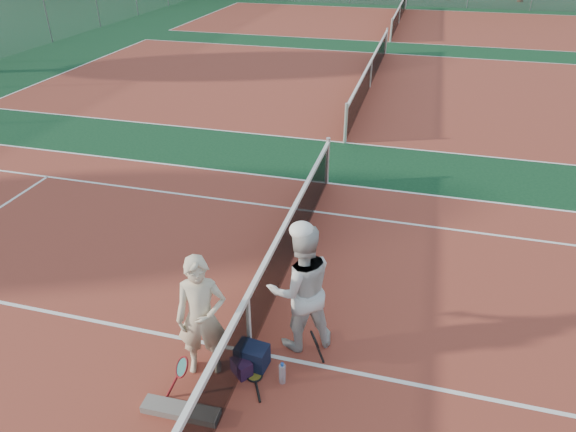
{
  "coord_description": "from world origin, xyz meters",
  "views": [
    {
      "loc": [
        1.86,
        -4.93,
        5.25
      ],
      "look_at": [
        0.0,
        2.06,
        1.05
      ],
      "focal_mm": 32.0,
      "sensor_mm": 36.0,
      "label": 1
    }
  ],
  "objects_px": {
    "sports_bag_navy": "(252,356)",
    "water_bottle": "(282,374)",
    "racket_black_held": "(315,349)",
    "racket_spare": "(254,374)",
    "sports_bag_purple": "(242,367)",
    "net_main": "(249,324)",
    "player_b": "(301,288)",
    "player_a": "(202,317)",
    "racket_red": "(183,375)"
  },
  "relations": [
    {
      "from": "sports_bag_purple",
      "to": "net_main",
      "type": "bearing_deg",
      "value": 92.35
    },
    {
      "from": "racket_red",
      "to": "player_b",
      "type": "bearing_deg",
      "value": -0.71
    },
    {
      "from": "water_bottle",
      "to": "player_a",
      "type": "bearing_deg",
      "value": -179.13
    },
    {
      "from": "net_main",
      "to": "sports_bag_purple",
      "type": "xyz_separation_m",
      "value": [
        0.02,
        -0.39,
        -0.4
      ]
    },
    {
      "from": "net_main",
      "to": "racket_black_held",
      "type": "distance_m",
      "value": 0.94
    },
    {
      "from": "player_b",
      "to": "sports_bag_purple",
      "type": "height_order",
      "value": "player_b"
    },
    {
      "from": "sports_bag_purple",
      "to": "water_bottle",
      "type": "xyz_separation_m",
      "value": [
        0.56,
        -0.01,
        0.04
      ]
    },
    {
      "from": "racket_black_held",
      "to": "sports_bag_purple",
      "type": "relative_size",
      "value": 2.08
    },
    {
      "from": "player_b",
      "to": "sports_bag_purple",
      "type": "bearing_deg",
      "value": 22.84
    },
    {
      "from": "player_b",
      "to": "sports_bag_navy",
      "type": "xyz_separation_m",
      "value": [
        -0.52,
        -0.6,
        -0.79
      ]
    },
    {
      "from": "net_main",
      "to": "racket_spare",
      "type": "xyz_separation_m",
      "value": [
        0.18,
        -0.38,
        -0.49
      ]
    },
    {
      "from": "player_b",
      "to": "sports_bag_purple",
      "type": "relative_size",
      "value": 6.84
    },
    {
      "from": "water_bottle",
      "to": "racket_black_held",
      "type": "bearing_deg",
      "value": 50.12
    },
    {
      "from": "sports_bag_navy",
      "to": "water_bottle",
      "type": "bearing_deg",
      "value": -21.58
    },
    {
      "from": "player_b",
      "to": "water_bottle",
      "type": "height_order",
      "value": "player_b"
    },
    {
      "from": "player_a",
      "to": "player_b",
      "type": "bearing_deg",
      "value": 18.19
    },
    {
      "from": "player_a",
      "to": "player_b",
      "type": "height_order",
      "value": "player_b"
    },
    {
      "from": "racket_black_held",
      "to": "sports_bag_purple",
      "type": "distance_m",
      "value": 1.0
    },
    {
      "from": "net_main",
      "to": "player_a",
      "type": "distance_m",
      "value": 0.73
    },
    {
      "from": "racket_black_held",
      "to": "sports_bag_navy",
      "type": "height_order",
      "value": "racket_black_held"
    },
    {
      "from": "racket_red",
      "to": "sports_bag_purple",
      "type": "distance_m",
      "value": 0.78
    },
    {
      "from": "sports_bag_purple",
      "to": "water_bottle",
      "type": "distance_m",
      "value": 0.56
    },
    {
      "from": "racket_black_held",
      "to": "racket_spare",
      "type": "distance_m",
      "value": 0.87
    },
    {
      "from": "player_b",
      "to": "racket_spare",
      "type": "relative_size",
      "value": 3.19
    },
    {
      "from": "net_main",
      "to": "racket_black_held",
      "type": "xyz_separation_m",
      "value": [
        0.91,
        0.0,
        -0.22
      ]
    },
    {
      "from": "sports_bag_navy",
      "to": "player_a",
      "type": "bearing_deg",
      "value": -160.74
    },
    {
      "from": "net_main",
      "to": "racket_black_held",
      "type": "height_order",
      "value": "net_main"
    },
    {
      "from": "player_a",
      "to": "racket_spare",
      "type": "height_order",
      "value": "player_a"
    },
    {
      "from": "player_b",
      "to": "net_main",
      "type": "bearing_deg",
      "value": 2.73
    },
    {
      "from": "racket_red",
      "to": "racket_black_held",
      "type": "bearing_deg",
      "value": -16.86
    },
    {
      "from": "player_a",
      "to": "racket_black_held",
      "type": "bearing_deg",
      "value": -1.46
    },
    {
      "from": "racket_spare",
      "to": "sports_bag_navy",
      "type": "height_order",
      "value": "sports_bag_navy"
    },
    {
      "from": "player_a",
      "to": "sports_bag_navy",
      "type": "relative_size",
      "value": 4.21
    },
    {
      "from": "player_b",
      "to": "water_bottle",
      "type": "distance_m",
      "value": 1.13
    },
    {
      "from": "racket_spare",
      "to": "sports_bag_navy",
      "type": "xyz_separation_m",
      "value": [
        -0.08,
        0.16,
        0.15
      ]
    },
    {
      "from": "net_main",
      "to": "sports_bag_purple",
      "type": "distance_m",
      "value": 0.56
    },
    {
      "from": "racket_black_held",
      "to": "racket_spare",
      "type": "bearing_deg",
      "value": -5.43
    },
    {
      "from": "racket_black_held",
      "to": "sports_bag_purple",
      "type": "height_order",
      "value": "racket_black_held"
    },
    {
      "from": "player_b",
      "to": "sports_bag_purple",
      "type": "xyz_separation_m",
      "value": [
        -0.61,
        -0.78,
        -0.84
      ]
    },
    {
      "from": "racket_red",
      "to": "player_a",
      "type": "bearing_deg",
      "value": 27.82
    },
    {
      "from": "player_a",
      "to": "player_b",
      "type": "distance_m",
      "value": 1.36
    },
    {
      "from": "net_main",
      "to": "sports_bag_purple",
      "type": "bearing_deg",
      "value": -87.65
    },
    {
      "from": "racket_black_held",
      "to": "sports_bag_purple",
      "type": "bearing_deg",
      "value": -9.18
    },
    {
      "from": "player_a",
      "to": "sports_bag_purple",
      "type": "relative_size",
      "value": 6.35
    },
    {
      "from": "sports_bag_navy",
      "to": "sports_bag_purple",
      "type": "relative_size",
      "value": 1.51
    },
    {
      "from": "player_a",
      "to": "racket_red",
      "type": "height_order",
      "value": "player_a"
    },
    {
      "from": "net_main",
      "to": "sports_bag_navy",
      "type": "bearing_deg",
      "value": -63.53
    },
    {
      "from": "net_main",
      "to": "sports_bag_navy",
      "type": "height_order",
      "value": "net_main"
    },
    {
      "from": "sports_bag_navy",
      "to": "sports_bag_purple",
      "type": "bearing_deg",
      "value": -116.81
    },
    {
      "from": "player_a",
      "to": "racket_spare",
      "type": "bearing_deg",
      "value": -14.88
    }
  ]
}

